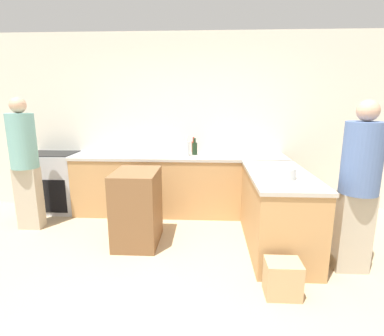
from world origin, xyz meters
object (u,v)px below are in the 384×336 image
at_px(island_table, 137,208).
at_px(mixing_bowl, 277,172).
at_px(range_oven, 54,182).
at_px(paper_bag, 283,279).
at_px(vinegar_bottle_clear, 187,148).
at_px(person_at_peninsula, 359,183).
at_px(hot_sauce_bottle, 194,147).
at_px(wine_bottle_dark, 195,148).
at_px(person_by_range, 25,159).

distance_m(island_table, mixing_bowl, 1.67).
relative_size(range_oven, paper_bag, 2.80).
distance_m(range_oven, mixing_bowl, 3.42).
xyz_separation_m(vinegar_bottle_clear, paper_bag, (0.98, -1.95, -0.85)).
height_order(range_oven, person_at_peninsula, person_at_peninsula).
bearing_deg(vinegar_bottle_clear, person_at_peninsula, -39.99).
height_order(mixing_bowl, paper_bag, mixing_bowl).
height_order(vinegar_bottle_clear, paper_bag, vinegar_bottle_clear).
xyz_separation_m(mixing_bowl, vinegar_bottle_clear, (-1.04, 1.25, 0.06)).
bearing_deg(hot_sauce_bottle, person_at_peninsula, -45.30).
relative_size(island_table, wine_bottle_dark, 3.58).
distance_m(mixing_bowl, wine_bottle_dark, 1.64).
distance_m(hot_sauce_bottle, person_by_range, 2.33).
bearing_deg(mixing_bowl, person_by_range, 168.95).
height_order(wine_bottle_dark, vinegar_bottle_clear, vinegar_bottle_clear).
relative_size(mixing_bowl, paper_bag, 1.14).
bearing_deg(mixing_bowl, vinegar_bottle_clear, 129.95).
xyz_separation_m(person_by_range, person_at_peninsula, (3.85, -0.85, -0.02)).
relative_size(person_by_range, paper_bag, 5.34).
distance_m(person_by_range, paper_bag, 3.42).
bearing_deg(range_oven, person_at_peninsula, -21.71).
bearing_deg(hot_sauce_bottle, island_table, -117.04).
height_order(range_oven, vinegar_bottle_clear, vinegar_bottle_clear).
bearing_deg(range_oven, person_by_range, -89.63).
bearing_deg(range_oven, hot_sauce_bottle, 4.27).
bearing_deg(hot_sauce_bottle, person_by_range, -158.66).
xyz_separation_m(mixing_bowl, wine_bottle_dark, (-0.93, 1.35, 0.04)).
relative_size(wine_bottle_dark, person_by_range, 0.14).
bearing_deg(person_at_peninsula, range_oven, 158.29).
height_order(hot_sauce_bottle, person_at_peninsula, person_at_peninsula).
bearing_deg(mixing_bowl, person_at_peninsula, -18.22).
bearing_deg(range_oven, wine_bottle_dark, 1.39).
xyz_separation_m(range_oven, paper_bag, (3.06, -2.00, -0.29)).
height_order(hot_sauce_bottle, person_by_range, person_by_range).
height_order(wine_bottle_dark, person_at_peninsula, person_at_peninsula).
bearing_deg(island_table, person_at_peninsula, -11.92).
bearing_deg(person_at_peninsula, island_table, 168.08).
bearing_deg(island_table, wine_bottle_dark, 59.86).
distance_m(island_table, vinegar_bottle_clear, 1.27).
relative_size(person_by_range, person_at_peninsula, 1.02).
height_order(range_oven, person_by_range, person_by_range).
xyz_separation_m(mixing_bowl, person_at_peninsula, (0.73, -0.24, -0.04)).
xyz_separation_m(wine_bottle_dark, paper_bag, (0.87, -2.05, -0.84)).
bearing_deg(vinegar_bottle_clear, hot_sauce_bottle, 66.58).
height_order(island_table, person_by_range, person_by_range).
bearing_deg(island_table, vinegar_bottle_clear, 62.22).
distance_m(wine_bottle_dark, hot_sauce_bottle, 0.11).
bearing_deg(mixing_bowl, paper_bag, -95.12).
bearing_deg(hot_sauce_bottle, wine_bottle_dark, -78.71).
bearing_deg(island_table, mixing_bowl, -8.90).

